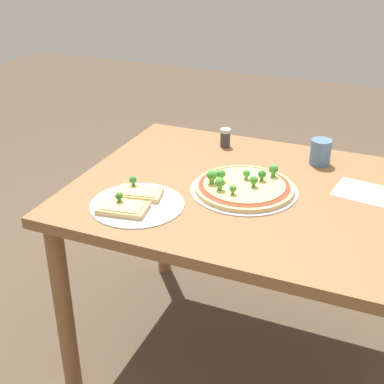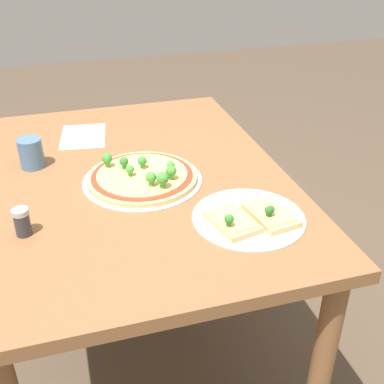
{
  "view_description": "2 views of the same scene",
  "coord_description": "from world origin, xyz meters",
  "px_view_note": "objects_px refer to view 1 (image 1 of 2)",
  "views": [
    {
      "loc": [
        0.4,
        -1.5,
        1.5
      ],
      "look_at": [
        -0.18,
        -0.13,
        0.73
      ],
      "focal_mm": 50.0,
      "sensor_mm": 36.0,
      "label": 1
    },
    {
      "loc": [
        -1.27,
        0.19,
        1.4
      ],
      "look_at": [
        -0.18,
        -0.13,
        0.73
      ],
      "focal_mm": 45.0,
      "sensor_mm": 36.0,
      "label": 2
    }
  ],
  "objects_px": {
    "pizza_tray_whole": "(244,187)",
    "drinking_cup": "(321,152)",
    "condiment_shaker": "(225,138)",
    "pizza_tray_slice": "(133,202)",
    "dining_table": "(257,215)"
  },
  "relations": [
    {
      "from": "pizza_tray_whole",
      "to": "drinking_cup",
      "type": "bearing_deg",
      "value": 58.69
    },
    {
      "from": "drinking_cup",
      "to": "condiment_shaker",
      "type": "bearing_deg",
      "value": 176.2
    },
    {
      "from": "pizza_tray_whole",
      "to": "condiment_shaker",
      "type": "distance_m",
      "value": 0.38
    },
    {
      "from": "pizza_tray_slice",
      "to": "condiment_shaker",
      "type": "distance_m",
      "value": 0.56
    },
    {
      "from": "dining_table",
      "to": "pizza_tray_slice",
      "type": "xyz_separation_m",
      "value": [
        -0.33,
        -0.24,
        0.1
      ]
    },
    {
      "from": "drinking_cup",
      "to": "condiment_shaker",
      "type": "xyz_separation_m",
      "value": [
        -0.37,
        0.02,
        -0.01
      ]
    },
    {
      "from": "condiment_shaker",
      "to": "dining_table",
      "type": "bearing_deg",
      "value": -53.98
    },
    {
      "from": "dining_table",
      "to": "drinking_cup",
      "type": "xyz_separation_m",
      "value": [
        0.14,
        0.29,
        0.14
      ]
    },
    {
      "from": "drinking_cup",
      "to": "pizza_tray_whole",
      "type": "bearing_deg",
      "value": -121.31
    },
    {
      "from": "drinking_cup",
      "to": "condiment_shaker",
      "type": "distance_m",
      "value": 0.37
    },
    {
      "from": "pizza_tray_whole",
      "to": "condiment_shaker",
      "type": "height_order",
      "value": "same"
    },
    {
      "from": "pizza_tray_whole",
      "to": "drinking_cup",
      "type": "height_order",
      "value": "drinking_cup"
    },
    {
      "from": "pizza_tray_whole",
      "to": "pizza_tray_slice",
      "type": "distance_m",
      "value": 0.36
    },
    {
      "from": "dining_table",
      "to": "drinking_cup",
      "type": "relative_size",
      "value": 12.97
    },
    {
      "from": "dining_table",
      "to": "condiment_shaker",
      "type": "bearing_deg",
      "value": 126.02
    }
  ]
}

